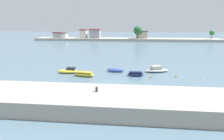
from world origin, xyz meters
The scene contains 13 objects.
ground_plane centered at (0.00, 0.00, 0.00)m, with size 400.00×400.00×0.00m, color slate.
seawall_embankment centered at (0.00, -8.91, 1.03)m, with size 76.81×7.86×2.05m, color #9E998C.
mooring_bollard centered at (-1.20, -8.34, 2.38)m, with size 0.31×0.31×0.66m, color #2D2D33.
moored_boat_0 centered at (-10.45, 7.75, 0.51)m, with size 4.55×1.78×1.38m.
moored_boat_1 centered at (-6.33, 5.66, 0.45)m, with size 4.45×2.29×0.95m.
moored_boat_2 centered at (-0.25, 9.92, 0.46)m, with size 3.90×1.41×5.32m.
moored_boat_3 centered at (4.16, 6.80, 0.45)m, with size 3.41×1.19×0.96m.
moored_boat_4 centered at (8.89, 10.81, 0.50)m, with size 5.81×3.39×1.43m.
mooring_buoy_0 centered at (12.41, 7.21, 0.17)m, with size 0.35×0.35×0.35m, color orange.
mooring_buoy_1 centered at (7.11, 5.96, 0.18)m, with size 0.35×0.35×0.35m, color orange.
mooring_buoy_2 centered at (12.63, 16.76, 0.15)m, with size 0.31×0.31×0.31m, color white.
mooring_buoy_3 centered at (16.97, 6.34, 0.15)m, with size 0.30×0.30×0.30m, color white.
distant_shoreline centered at (-3.58, 87.24, 1.72)m, with size 113.77×11.79×8.94m.
Camera 1 is at (3.15, -31.16, 10.75)m, focal length 30.36 mm.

